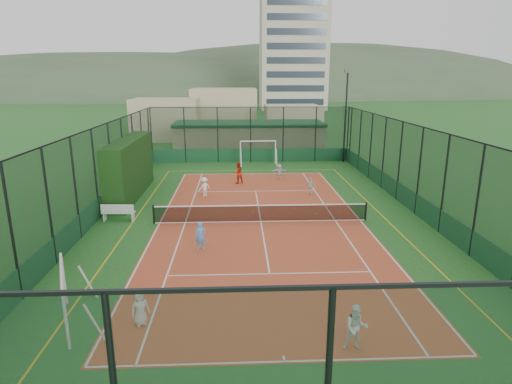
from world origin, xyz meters
TOP-DOWN VIEW (x-y plane):
  - ground at (0.00, 0.00)m, footprint 300.00×300.00m
  - court_slab at (0.00, 0.00)m, footprint 11.17×23.97m
  - tennis_net at (0.00, 0.00)m, footprint 11.67×0.12m
  - perimeter_fence at (0.00, 0.00)m, footprint 18.12×34.12m
  - floodlight_ne at (8.60, 16.60)m, footprint 0.60×0.26m
  - clubhouse at (0.00, 22.00)m, footprint 15.20×7.20m
  - apartment_tower at (12.00, 82.00)m, footprint 15.00×12.00m
  - distant_hills at (0.00, 150.00)m, footprint 200.00×60.00m
  - hedge_left at (-8.30, 5.69)m, footprint 1.29×8.59m
  - white_bench at (-7.80, 0.55)m, footprint 1.82×0.59m
  - futsal_goal_near at (-6.75, -9.70)m, footprint 3.02×1.88m
  - futsal_goal_far at (0.62, 15.76)m, footprint 3.29×1.07m
  - child_near_left at (-4.39, -9.83)m, footprint 0.68×0.59m
  - child_near_mid at (-2.96, -3.72)m, footprint 0.49×0.33m
  - child_near_right at (2.11, -11.41)m, footprint 0.73×0.59m
  - child_far_left at (-3.43, 5.22)m, footprint 0.96×0.87m
  - child_far_right at (3.64, 5.39)m, footprint 0.73×0.54m
  - child_far_back at (1.97, 9.83)m, footprint 1.14×0.43m
  - coach at (-1.19, 8.72)m, footprint 0.93×0.83m
  - tennis_balls at (0.60, 1.56)m, footprint 5.81×1.11m

SIDE VIEW (x-z plane):
  - ground at x=0.00m, z-range 0.00..0.00m
  - distant_hills at x=0.00m, z-range -12.00..12.00m
  - court_slab at x=0.00m, z-range 0.00..0.01m
  - tennis_balls at x=0.60m, z-range 0.01..0.08m
  - white_bench at x=-7.80m, z-range 0.00..1.01m
  - tennis_net at x=0.00m, z-range 0.00..1.06m
  - child_far_right at x=3.64m, z-range 0.01..1.16m
  - child_near_left at x=-4.39m, z-range 0.01..1.18m
  - child_far_back at x=1.97m, z-range 0.01..1.22m
  - child_far_left at x=-3.43m, z-range 0.01..1.30m
  - child_near_mid at x=-2.96m, z-range 0.01..1.32m
  - child_near_right at x=2.11m, z-range 0.01..1.41m
  - coach at x=-1.19m, z-range 0.01..1.59m
  - futsal_goal_near at x=-6.75m, z-range 0.00..1.88m
  - futsal_goal_far at x=0.62m, z-range 0.00..2.10m
  - clubhouse at x=0.00m, z-range 0.00..3.15m
  - hedge_left at x=-8.30m, z-range 0.00..3.76m
  - perimeter_fence at x=0.00m, z-range 0.00..5.00m
  - floodlight_ne at x=8.60m, z-range 0.00..8.25m
  - apartment_tower at x=12.00m, z-range 0.00..30.00m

